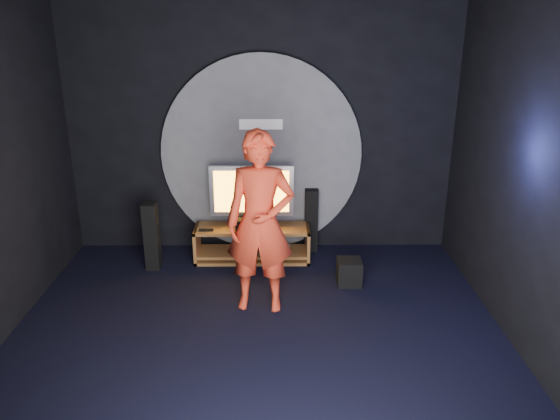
% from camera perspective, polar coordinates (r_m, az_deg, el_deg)
% --- Properties ---
extents(floor, '(5.00, 5.00, 0.00)m').
position_cam_1_polar(floor, '(5.43, -2.47, -14.37)').
color(floor, black).
rests_on(floor, ground).
extents(back_wall, '(5.00, 0.04, 3.50)m').
position_cam_1_polar(back_wall, '(7.10, -1.98, 9.36)').
color(back_wall, black).
rests_on(back_wall, ground).
extents(front_wall, '(5.00, 0.04, 3.50)m').
position_cam_1_polar(front_wall, '(2.38, -5.24, -13.60)').
color(front_wall, black).
rests_on(front_wall, ground).
extents(right_wall, '(0.04, 5.00, 3.50)m').
position_cam_1_polar(right_wall, '(5.20, 25.97, 3.34)').
color(right_wall, black).
rests_on(right_wall, ground).
extents(wall_disc_panel, '(2.60, 0.11, 2.60)m').
position_cam_1_polar(wall_disc_panel, '(7.14, -1.95, 5.73)').
color(wall_disc_panel, '#515156').
rests_on(wall_disc_panel, ground).
extents(media_console, '(1.48, 0.45, 0.45)m').
position_cam_1_polar(media_console, '(7.13, -2.85, -3.71)').
color(media_console, brown).
rests_on(media_console, ground).
extents(tv, '(1.07, 0.22, 0.80)m').
position_cam_1_polar(tv, '(6.95, -2.98, 1.75)').
color(tv, '#BBBAC2').
rests_on(tv, media_console).
extents(center_speaker, '(0.40, 0.15, 0.15)m').
position_cam_1_polar(center_speaker, '(6.90, -2.99, -1.57)').
color(center_speaker, black).
rests_on(center_speaker, media_console).
extents(remote, '(0.18, 0.05, 0.02)m').
position_cam_1_polar(remote, '(6.97, -7.72, -2.09)').
color(remote, black).
rests_on(remote, media_console).
extents(tower_speaker_left, '(0.17, 0.19, 0.86)m').
position_cam_1_polar(tower_speaker_left, '(6.98, -13.26, -2.69)').
color(tower_speaker_left, black).
rests_on(tower_speaker_left, ground).
extents(tower_speaker_right, '(0.17, 0.19, 0.86)m').
position_cam_1_polar(tower_speaker_right, '(7.33, 3.27, -1.05)').
color(tower_speaker_right, black).
rests_on(tower_speaker_right, ground).
extents(subwoofer, '(0.28, 0.28, 0.31)m').
position_cam_1_polar(subwoofer, '(6.57, 7.24, -6.44)').
color(subwoofer, black).
rests_on(subwoofer, ground).
extents(player, '(0.75, 0.52, 1.96)m').
position_cam_1_polar(player, '(5.71, -2.08, -1.36)').
color(player, red).
rests_on(player, ground).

